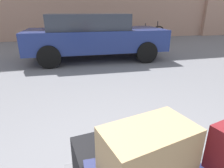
{
  "coord_description": "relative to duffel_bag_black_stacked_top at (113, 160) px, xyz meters",
  "views": [
    {
      "loc": [
        -0.52,
        -0.89,
        1.52
      ],
      "look_at": [
        0.0,
        1.2,
        0.69
      ],
      "focal_mm": 30.82,
      "sensor_mm": 36.0,
      "label": 1
    }
  ],
  "objects": [
    {
      "name": "parked_car",
      "position": [
        0.67,
        5.2,
        0.26
      ],
      "size": [
        4.35,
        2.01,
        1.42
      ],
      "color": "navy",
      "rests_on": "ground_plane"
    },
    {
      "name": "duffel_bag_black_stacked_top",
      "position": [
        0.0,
        0.0,
        0.0
      ],
      "size": [
        0.59,
        0.39,
        0.33
      ],
      "primitive_type": "cube",
      "rotation": [
        0.0,
        0.0,
        0.15
      ],
      "color": "black",
      "rests_on": "luggage_cart"
    },
    {
      "name": "bollard_kerb_mid",
      "position": [
        4.29,
        7.85,
        -0.22
      ],
      "size": [
        0.25,
        0.25,
        0.57
      ],
      "primitive_type": "cylinder",
      "color": "#72665B",
      "rests_on": "ground_plane"
    },
    {
      "name": "bicycle_leaning",
      "position": [
        4.26,
        8.95,
        -0.13
      ],
      "size": [
        1.7,
        0.57,
        0.96
      ],
      "color": "black",
      "rests_on": "ground_plane"
    },
    {
      "name": "duffel_bag_tan_topmost_pile",
      "position": [
        0.1,
        -0.33,
        0.33
      ],
      "size": [
        0.53,
        0.38,
        0.28
      ],
      "primitive_type": "cube",
      "rotation": [
        0.0,
        0.0,
        0.23
      ],
      "color": "#9E7F56",
      "rests_on": "duffel_bag_navy_center"
    },
    {
      "name": "bollard_kerb_near",
      "position": [
        2.8,
        7.85,
        -0.22
      ],
      "size": [
        0.25,
        0.25,
        0.57
      ],
      "primitive_type": "cylinder",
      "color": "#72665B",
      "rests_on": "ground_plane"
    }
  ]
}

